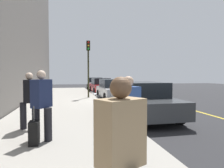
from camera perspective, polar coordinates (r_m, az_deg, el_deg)
The scene contains 14 objects.
ground_plane at distance 14.33m, azimuth 0.76°, elevation -4.83°, with size 56.00×56.00×0.00m, color #28282B.
sidewalk at distance 13.99m, azimuth -12.60°, elevation -4.76°, with size 28.00×4.60×0.15m, color #A39E93.
lane_stripe_centre at distance 15.34m, azimuth 12.54°, elevation -4.39°, with size 28.00×0.14×0.01m, color gold.
snow_bank_curb at distance 18.58m, azimuth -4.35°, elevation -2.82°, with size 4.90×0.56×0.22m, color white.
parked_car_white at distance 26.21m, azimuth -4.63°, elevation 0.13°, with size 4.43×2.02×1.51m.
parked_car_red at distance 20.96m, azimuth -3.03°, elevation -0.45°, with size 4.20×1.99×1.51m.
parked_car_silver at distance 15.44m, azimuth 0.22°, elevation -1.47°, with size 4.77×1.94×1.51m.
parked_car_charcoal at distance 9.08m, azimuth 8.48°, elevation -4.26°, with size 4.67×1.97×1.51m.
pedestrian_black_coat at distance 6.96m, azimuth -21.53°, elevation -3.78°, with size 0.48×0.58×1.74m.
pedestrian_blue_coat at distance 4.29m, azimuth 4.45°, elevation -8.14°, with size 0.52×0.51×1.64m.
pedestrian_tan_coat at distance 2.16m, azimuth 2.35°, elevation -18.85°, with size 0.50×0.52×1.65m.
pedestrian_navy_coat at distance 5.65m, azimuth -18.63°, elevation -4.93°, with size 0.57×0.53×1.79m.
traffic_light_pole at distance 15.67m, azimuth -6.47°, elevation 6.75°, with size 0.35×0.26×4.19m.
rolling_suitcase at distance 5.45m, azimuth -20.46°, elevation -12.36°, with size 0.34×0.22×0.93m.
Camera 1 is at (13.88, -3.09, 1.81)m, focal length 33.56 mm.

